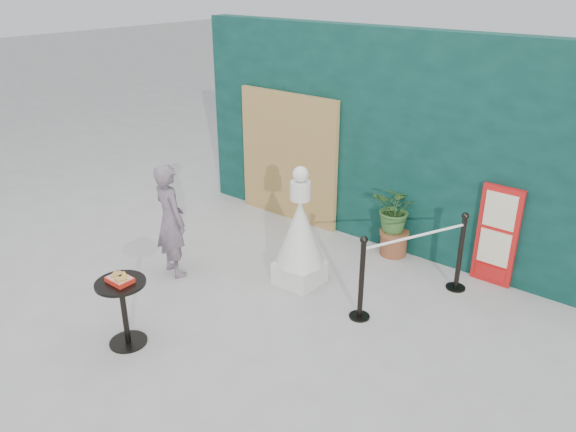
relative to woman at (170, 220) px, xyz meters
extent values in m
plane|color=#ADAAA5|center=(1.43, -0.60, -0.75)|extent=(60.00, 60.00, 0.00)
cube|color=#092B25|center=(1.43, 2.55, 0.75)|extent=(6.00, 0.30, 3.00)
cube|color=tan|center=(0.03, 2.34, 0.25)|extent=(1.80, 0.08, 2.00)
imported|color=slate|center=(0.00, 0.00, 0.00)|extent=(0.61, 0.47, 1.50)
cube|color=red|center=(3.33, 2.36, -0.10)|extent=(0.50, 0.06, 1.30)
cube|color=beige|center=(3.33, 2.33, 0.25)|extent=(0.38, 0.02, 0.45)
cube|color=beige|center=(3.33, 2.33, -0.25)|extent=(0.38, 0.02, 0.45)
cube|color=red|center=(3.33, 2.33, -0.60)|extent=(0.38, 0.02, 0.18)
cube|color=silver|center=(1.44, 0.83, -0.61)|extent=(0.52, 0.52, 0.28)
cone|color=silver|center=(1.44, 0.83, -0.04)|extent=(0.61, 0.61, 0.85)
cylinder|color=white|center=(1.44, 0.83, 0.50)|extent=(0.25, 0.25, 0.23)
sphere|color=silver|center=(1.44, 0.83, 0.71)|extent=(0.19, 0.19, 0.19)
cylinder|color=black|center=(0.78, -1.33, -0.74)|extent=(0.40, 0.40, 0.02)
cylinder|color=black|center=(0.78, -1.33, -0.39)|extent=(0.06, 0.06, 0.72)
cylinder|color=black|center=(0.78, -1.33, -0.01)|extent=(0.52, 0.52, 0.03)
cube|color=red|center=(0.78, -1.33, 0.03)|extent=(0.26, 0.19, 0.05)
cube|color=red|center=(0.78, -1.33, 0.05)|extent=(0.24, 0.17, 0.00)
cube|color=gold|center=(0.74, -1.32, 0.07)|extent=(0.15, 0.14, 0.02)
cube|color=gold|center=(0.83, -1.35, 0.07)|extent=(0.13, 0.13, 0.02)
cone|color=gold|center=(0.80, -1.28, 0.09)|extent=(0.06, 0.06, 0.06)
cylinder|color=brown|center=(1.99, 2.26, -0.60)|extent=(0.37, 0.37, 0.31)
cylinder|color=brown|center=(1.99, 2.26, -0.42)|extent=(0.41, 0.41, 0.05)
imported|color=#366029|center=(1.99, 2.26, -0.06)|extent=(0.61, 0.52, 0.67)
cylinder|color=black|center=(2.46, 0.64, -0.74)|extent=(0.24, 0.24, 0.02)
cylinder|color=black|center=(2.46, 0.64, -0.27)|extent=(0.06, 0.06, 0.96)
sphere|color=black|center=(2.46, 0.64, 0.24)|extent=(0.09, 0.09, 0.09)
cylinder|color=black|center=(3.06, 1.94, -0.74)|extent=(0.24, 0.24, 0.02)
cylinder|color=black|center=(3.06, 1.94, -0.27)|extent=(0.06, 0.06, 0.96)
sphere|color=black|center=(3.06, 1.94, 0.24)|extent=(0.09, 0.09, 0.09)
cylinder|color=white|center=(2.76, 1.29, 0.13)|extent=(0.63, 1.31, 0.03)
camera|label=1|loc=(5.22, -4.11, 2.94)|focal=35.00mm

